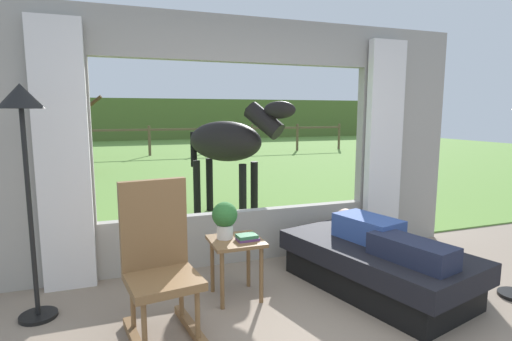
% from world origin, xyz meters
% --- Properties ---
extents(back_wall_with_window, '(5.20, 0.12, 2.55)m').
position_xyz_m(back_wall_with_window, '(0.00, 2.26, 1.25)').
color(back_wall_with_window, '#9E998E').
rests_on(back_wall_with_window, ground_plane).
extents(curtain_panel_left, '(0.44, 0.10, 2.40)m').
position_xyz_m(curtain_panel_left, '(-1.69, 2.12, 1.20)').
color(curtain_panel_left, silver).
rests_on(curtain_panel_left, ground_plane).
extents(curtain_panel_right, '(0.44, 0.10, 2.40)m').
position_xyz_m(curtain_panel_right, '(1.69, 2.12, 1.20)').
color(curtain_panel_right, silver).
rests_on(curtain_panel_right, ground_plane).
extents(outdoor_pasture_lawn, '(36.00, 21.68, 0.02)m').
position_xyz_m(outdoor_pasture_lawn, '(0.00, 13.16, 0.01)').
color(outdoor_pasture_lawn, olive).
rests_on(outdoor_pasture_lawn, ground_plane).
extents(distant_hill_ridge, '(36.00, 2.00, 2.40)m').
position_xyz_m(distant_hill_ridge, '(0.00, 23.00, 1.20)').
color(distant_hill_ridge, '#546C30').
rests_on(distant_hill_ridge, ground_plane).
extents(recliner_sofa, '(1.29, 1.87, 0.42)m').
position_xyz_m(recliner_sofa, '(0.92, 1.15, 0.22)').
color(recliner_sofa, black).
rests_on(recliner_sofa, ground_plane).
extents(reclining_person, '(0.48, 1.42, 0.22)m').
position_xyz_m(reclining_person, '(0.92, 1.10, 0.52)').
color(reclining_person, '#334C8C').
rests_on(reclining_person, recliner_sofa).
extents(rocking_chair, '(0.56, 0.74, 1.12)m').
position_xyz_m(rocking_chair, '(-1.00, 1.06, 0.55)').
color(rocking_chair, brown).
rests_on(rocking_chair, ground_plane).
extents(side_table, '(0.44, 0.44, 0.52)m').
position_xyz_m(side_table, '(-0.32, 1.43, 0.43)').
color(side_table, brown).
rests_on(side_table, ground_plane).
extents(potted_plant, '(0.22, 0.22, 0.32)m').
position_xyz_m(potted_plant, '(-0.40, 1.49, 0.70)').
color(potted_plant, silver).
rests_on(potted_plant, side_table).
extents(book_stack, '(0.19, 0.14, 0.05)m').
position_xyz_m(book_stack, '(-0.23, 1.37, 0.54)').
color(book_stack, '#59336B').
rests_on(book_stack, side_table).
extents(floor_lamp_left, '(0.32, 0.32, 1.81)m').
position_xyz_m(floor_lamp_left, '(-1.88, 1.61, 1.46)').
color(floor_lamp_left, black).
rests_on(floor_lamp_left, ground_plane).
extents(horse, '(1.43, 1.61, 1.73)m').
position_xyz_m(horse, '(0.36, 3.99, 1.16)').
color(horse, black).
rests_on(horse, outdoor_pasture_lawn).
extents(pasture_tree, '(1.30, 1.32, 3.12)m').
position_xyz_m(pasture_tree, '(-2.07, 9.44, 1.42)').
color(pasture_tree, '#4C3823').
rests_on(pasture_tree, outdoor_pasture_lawn).
extents(pasture_fence_line, '(16.10, 0.10, 1.10)m').
position_xyz_m(pasture_fence_line, '(0.00, 13.42, 0.74)').
color(pasture_fence_line, brown).
rests_on(pasture_fence_line, outdoor_pasture_lawn).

